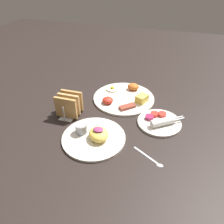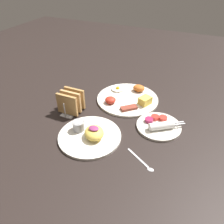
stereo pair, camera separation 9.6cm
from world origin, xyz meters
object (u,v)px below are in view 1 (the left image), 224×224
at_px(plate_breakfast, 124,97).
at_px(plate_condiments, 160,122).
at_px(plate_foreground, 94,136).
at_px(toast_rack, 69,105).

distance_m(plate_breakfast, plate_condiments, 0.24).
xyz_separation_m(plate_breakfast, plate_foreground, (-0.04, -0.32, 0.00)).
xyz_separation_m(plate_breakfast, plate_condiments, (0.19, -0.15, 0.00)).
height_order(plate_breakfast, plate_foreground, plate_foreground).
distance_m(plate_breakfast, toast_rack, 0.29).
height_order(plate_condiments, plate_foreground, plate_foreground).
xyz_separation_m(plate_condiments, plate_foreground, (-0.24, -0.17, 0.00)).
distance_m(plate_breakfast, plate_foreground, 0.32).
relative_size(plate_condiments, plate_foreground, 0.78).
xyz_separation_m(plate_foreground, toast_rack, (-0.16, 0.12, 0.03)).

